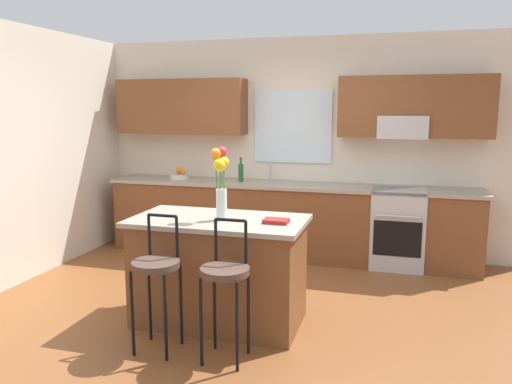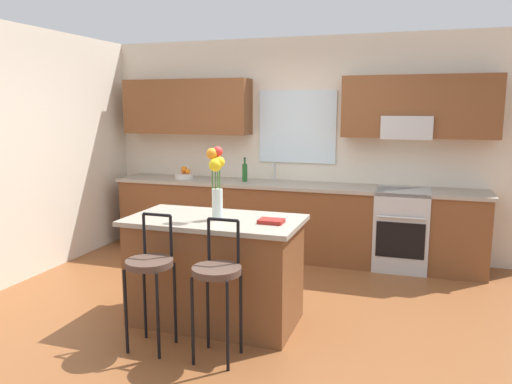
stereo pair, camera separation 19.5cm
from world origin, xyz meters
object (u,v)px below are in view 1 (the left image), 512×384
kitchen_island (219,270)px  bottle_olive_oil (241,172)px  oven_range (398,228)px  bar_stool_near (156,270)px  fruit_bowl_oranges (179,175)px  bar_stool_middle (225,277)px  cookbook (276,221)px  flower_vase (221,177)px

kitchen_island → bottle_olive_oil: bottle_olive_oil is taller
oven_range → bar_stool_near: bar_stool_near is taller
fruit_bowl_oranges → oven_range: bearing=-0.6°
bar_stool_middle → cookbook: bearing=68.2°
bar_stool_middle → cookbook: size_ratio=5.21×
fruit_bowl_oranges → bottle_olive_oil: size_ratio=0.79×
fruit_bowl_oranges → bar_stool_near: bearing=-69.0°
kitchen_island → cookbook: cookbook is taller
bar_stool_near → fruit_bowl_oranges: fruit_bowl_oranges is taller
bar_stool_middle → flower_vase: flower_vase is taller
cookbook → fruit_bowl_oranges: (-1.81, 2.09, 0.03)m
kitchen_island → bar_stool_middle: 0.69m
bar_stool_near → bar_stool_middle: size_ratio=1.00×
fruit_bowl_oranges → bottle_olive_oil: bottle_olive_oil is taller
flower_vase → cookbook: size_ratio=3.04×
kitchen_island → fruit_bowl_oranges: (-1.30, 2.06, 0.51)m
kitchen_island → fruit_bowl_oranges: bearing=122.3°
oven_range → bar_stool_middle: (-1.19, -2.64, 0.18)m
oven_range → bar_stool_near: bearing=-123.4°
bottle_olive_oil → oven_range: bearing=-0.7°
flower_vase → oven_range: bearing=55.6°
kitchen_island → cookbook: 0.69m
oven_range → kitchen_island: size_ratio=0.62×
kitchen_island → bar_stool_near: 0.69m
bar_stool_near → bottle_olive_oil: 2.71m
bar_stool_middle → flower_vase: bearing=112.5°
bar_stool_middle → bottle_olive_oil: bottle_olive_oil is taller
oven_range → fruit_bowl_oranges: fruit_bowl_oranges is taller
cookbook → kitchen_island: bearing=177.1°
bar_stool_middle → cookbook: (0.23, 0.58, 0.30)m
kitchen_island → flower_vase: (0.04, -0.05, 0.82)m
bottle_olive_oil → flower_vase: bearing=-76.6°
bar_stool_near → flower_vase: bearing=60.7°
oven_range → cookbook: 2.32m
kitchen_island → flower_vase: 0.82m
flower_vase → fruit_bowl_oranges: size_ratio=2.53×
oven_range → bar_stool_near: (-1.74, -2.64, 0.18)m
bar_stool_near → fruit_bowl_oranges: size_ratio=4.34×
bar_stool_middle → flower_vase: 0.89m
oven_range → bar_stool_middle: bearing=-114.3°
oven_range → flower_vase: 2.65m
bottle_olive_oil → fruit_bowl_oranges: bearing=179.8°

